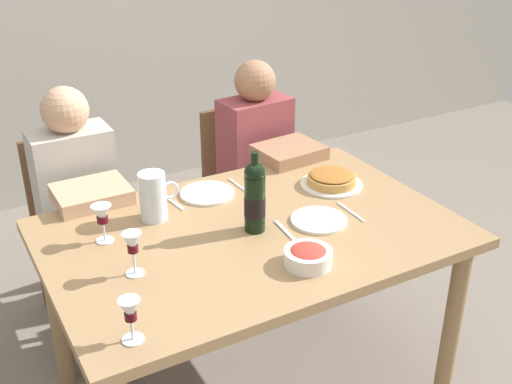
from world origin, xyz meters
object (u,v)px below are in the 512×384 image
(chair_left, at_px, (74,217))
(chair_right, at_px, (243,179))
(wine_glass_centre, at_px, (130,312))
(wine_bottle, at_px, (255,197))
(diner_left, at_px, (85,215))
(wine_glass_right_diner, at_px, (133,245))
(diner_right, at_px, (268,174))
(water_pitcher, at_px, (153,199))
(dining_table, at_px, (252,250))
(dinner_plate_right_setting, at_px, (319,220))
(salad_bowl, at_px, (308,256))
(baked_tart, at_px, (332,179))
(wine_glass_left_diner, at_px, (102,216))
(dinner_plate_left_setting, at_px, (207,193))

(chair_left, distance_m, chair_right, 0.89)
(wine_glass_centre, relative_size, chair_left, 0.16)
(wine_bottle, height_order, diner_left, diner_left)
(wine_bottle, height_order, wine_glass_right_diner, wine_bottle)
(chair_right, height_order, diner_right, diner_right)
(wine_bottle, height_order, water_pitcher, wine_bottle)
(wine_glass_right_diner, bearing_deg, wine_bottle, 7.31)
(wine_bottle, relative_size, chair_right, 0.36)
(dining_table, distance_m, dinner_plate_right_setting, 0.28)
(dining_table, relative_size, salad_bowl, 9.20)
(wine_bottle, distance_m, water_pitcher, 0.39)
(baked_tart, distance_m, wine_glass_centre, 1.20)
(wine_bottle, relative_size, diner_right, 0.27)
(chair_right, bearing_deg, baked_tart, 87.30)
(water_pitcher, distance_m, wine_glass_centre, 0.71)
(wine_bottle, bearing_deg, wine_glass_right_diner, -172.69)
(dinner_plate_right_setting, bearing_deg, wine_glass_left_diner, 161.12)
(baked_tart, bearing_deg, dinner_plate_left_setting, 160.33)
(chair_right, bearing_deg, diner_left, 8.75)
(dining_table, xyz_separation_m, baked_tart, (0.47, 0.16, 0.12))
(diner_left, bearing_deg, wine_glass_left_diner, 83.95)
(wine_glass_left_diner, relative_size, wine_glass_right_diner, 0.93)
(chair_left, bearing_deg, wine_glass_left_diner, 85.88)
(chair_right, relative_size, diner_right, 0.75)
(chair_left, distance_m, diner_left, 0.26)
(diner_left, height_order, chair_right, diner_left)
(dining_table, relative_size, dinner_plate_right_setting, 6.99)
(wine_bottle, bearing_deg, baked_tart, 20.21)
(wine_glass_right_diner, distance_m, wine_glass_centre, 0.34)
(dining_table, height_order, wine_bottle, wine_bottle)
(dining_table, height_order, wine_glass_centre, wine_glass_centre)
(water_pitcher, distance_m, chair_right, 1.03)
(diner_left, height_order, diner_right, same)
(wine_glass_right_diner, distance_m, diner_left, 0.79)
(water_pitcher, relative_size, chair_right, 0.22)
(diner_left, bearing_deg, diner_right, 178.75)
(water_pitcher, height_order, wine_glass_left_diner, water_pitcher)
(baked_tart, height_order, wine_glass_left_diner, wine_glass_left_diner)
(salad_bowl, bearing_deg, water_pitcher, 120.61)
(dining_table, bearing_deg, diner_right, 55.25)
(wine_glass_left_diner, bearing_deg, chair_right, 37.33)
(salad_bowl, bearing_deg, chair_left, 112.16)
(wine_glass_right_diner, relative_size, wine_glass_centre, 1.11)
(salad_bowl, bearing_deg, dining_table, 98.68)
(chair_right, distance_m, diner_right, 0.26)
(baked_tart, bearing_deg, wine_bottle, -159.79)
(baked_tart, height_order, dinner_plate_left_setting, baked_tart)
(water_pitcher, bearing_deg, baked_tart, -6.87)
(dining_table, xyz_separation_m, chair_right, (0.44, 0.90, -0.17))
(chair_right, bearing_deg, wine_glass_right_diner, 41.50)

